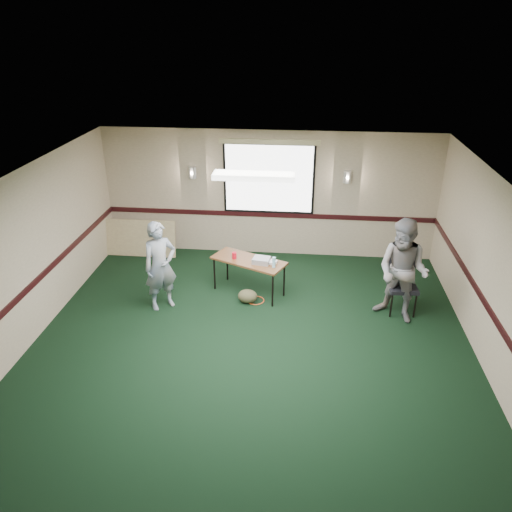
# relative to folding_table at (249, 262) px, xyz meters

# --- Properties ---
(ground) EXTENTS (8.00, 8.00, 0.00)m
(ground) POSITION_rel_folding_table_xyz_m (0.23, -2.19, -0.64)
(ground) COLOR black
(ground) RESTS_ON ground
(room_shell) EXTENTS (8.00, 8.02, 8.00)m
(room_shell) POSITION_rel_folding_table_xyz_m (0.23, -0.07, 0.94)
(room_shell) COLOR tan
(room_shell) RESTS_ON ground
(folding_table) EXTENTS (1.48, 1.08, 0.69)m
(folding_table) POSITION_rel_folding_table_xyz_m (0.00, 0.00, 0.00)
(folding_table) COLOR brown
(folding_table) RESTS_ON ground
(projector) EXTENTS (0.34, 0.30, 0.10)m
(projector) POSITION_rel_folding_table_xyz_m (0.25, -0.10, 0.10)
(projector) COLOR #94959D
(projector) RESTS_ON folding_table
(game_console) EXTENTS (0.23, 0.21, 0.05)m
(game_console) POSITION_rel_folding_table_xyz_m (0.43, -0.10, 0.07)
(game_console) COLOR silver
(game_console) RESTS_ON folding_table
(red_cup) EXTENTS (0.08, 0.08, 0.12)m
(red_cup) POSITION_rel_folding_table_xyz_m (-0.27, 0.03, 0.11)
(red_cup) COLOR red
(red_cup) RESTS_ON folding_table
(water_bottle) EXTENTS (0.06, 0.06, 0.20)m
(water_bottle) POSITION_rel_folding_table_xyz_m (0.48, -0.27, 0.15)
(water_bottle) COLOR #8ACBE3
(water_bottle) RESTS_ON folding_table
(duffel_bag) EXTENTS (0.42, 0.36, 0.25)m
(duffel_bag) POSITION_rel_folding_table_xyz_m (0.02, -0.37, -0.51)
(duffel_bag) COLOR #423925
(duffel_bag) RESTS_ON ground
(cable_coil) EXTENTS (0.34, 0.34, 0.02)m
(cable_coil) POSITION_rel_folding_table_xyz_m (0.16, -0.31, -0.63)
(cable_coil) COLOR #E34C1C
(cable_coil) RESTS_ON ground
(folded_table) EXTENTS (1.56, 0.23, 0.80)m
(folded_table) POSITION_rel_folding_table_xyz_m (-2.54, 1.41, -0.24)
(folded_table) COLOR tan
(folded_table) RESTS_ON ground
(conference_chair) EXTENTS (0.51, 0.53, 0.99)m
(conference_chair) POSITION_rel_folding_table_xyz_m (2.73, -0.29, -0.06)
(conference_chair) COLOR black
(conference_chair) RESTS_ON ground
(person_left) EXTENTS (0.71, 0.67, 1.62)m
(person_left) POSITION_rel_folding_table_xyz_m (-1.48, -0.65, 0.18)
(person_left) COLOR #3D5B87
(person_left) RESTS_ON ground
(person_right) EXTENTS (1.11, 1.05, 1.82)m
(person_right) POSITION_rel_folding_table_xyz_m (2.66, -0.63, 0.27)
(person_right) COLOR #6782A0
(person_right) RESTS_ON ground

